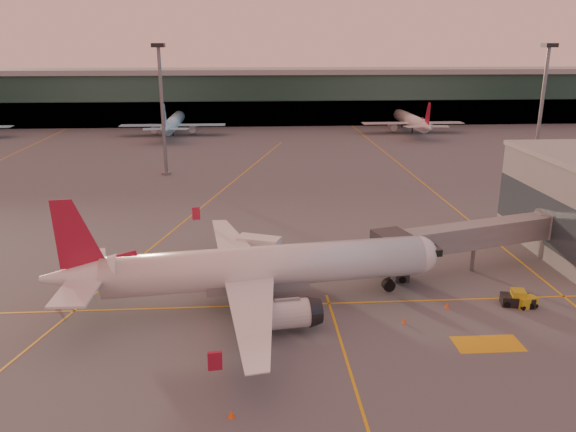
{
  "coord_description": "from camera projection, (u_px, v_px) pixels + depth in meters",
  "views": [
    {
      "loc": [
        -2.71,
        -47.05,
        25.66
      ],
      "look_at": [
        1.73,
        19.57,
        5.0
      ],
      "focal_mm": 35.0,
      "sensor_mm": 36.0,
      "label": 1
    }
  ],
  "objects": [
    {
      "name": "cone_wing_left",
      "position": [
        249.0,
        247.0,
        72.88
      ],
      "size": [
        0.45,
        0.45,
        0.57
      ],
      "color": "#FC550D",
      "rests_on": "ground"
    },
    {
      "name": "gpu_cart",
      "position": [
        527.0,
        302.0,
        56.71
      ],
      "size": [
        2.17,
        1.59,
        1.14
      ],
      "rotation": [
        0.0,
        0.0,
        0.24
      ],
      "color": "gold",
      "rests_on": "ground"
    },
    {
      "name": "mast_east_near",
      "position": [
        542.0,
        100.0,
        110.8
      ],
      "size": [
        2.4,
        2.4,
        25.6
      ],
      "color": "slate",
      "rests_on": "ground"
    },
    {
      "name": "cone_nose",
      "position": [
        447.0,
        305.0,
        56.67
      ],
      "size": [
        0.46,
        0.46,
        0.59
      ],
      "color": "#FC550D",
      "rests_on": "ground"
    },
    {
      "name": "cone_wing_right",
      "position": [
        231.0,
        414.0,
        40.07
      ],
      "size": [
        0.47,
        0.47,
        0.6
      ],
      "color": "#FC550D",
      "rests_on": "ground"
    },
    {
      "name": "pushback_tug",
      "position": [
        518.0,
        299.0,
        57.14
      ],
      "size": [
        3.49,
        2.39,
        1.64
      ],
      "rotation": [
        0.0,
        0.0,
        -0.23
      ],
      "color": "black",
      "rests_on": "ground"
    },
    {
      "name": "taxi_markings",
      "position": [
        225.0,
        202.0,
        94.54
      ],
      "size": [
        100.12,
        173.0,
        0.01
      ],
      "color": "gold",
      "rests_on": "ground"
    },
    {
      "name": "ground",
      "position": [
        284.0,
        329.0,
        52.6
      ],
      "size": [
        600.0,
        600.0,
        0.0
      ],
      "primitive_type": "plane",
      "color": "#4C4F54",
      "rests_on": "ground"
    },
    {
      "name": "distant_aircraft_row",
      "position": [
        74.0,
        136.0,
        161.67
      ],
      "size": [
        225.0,
        34.0,
        13.0
      ],
      "color": "#8ECDED",
      "rests_on": "ground"
    },
    {
      "name": "jet_bridge",
      "position": [
        484.0,
        236.0,
        65.42
      ],
      "size": [
        25.97,
        10.51,
        5.94
      ],
      "color": "slate",
      "rests_on": "ground"
    },
    {
      "name": "catering_truck",
      "position": [
        259.0,
        251.0,
        66.17
      ],
      "size": [
        5.43,
        3.85,
        3.87
      ],
      "rotation": [
        0.0,
        0.0,
        -0.38
      ],
      "color": "#A63017",
      "rests_on": "ground"
    },
    {
      "name": "cone_tail",
      "position": [
        57.0,
        306.0,
        56.45
      ],
      "size": [
        0.5,
        0.5,
        0.63
      ],
      "color": "#FC550D",
      "rests_on": "ground"
    },
    {
      "name": "cone_fwd",
      "position": [
        404.0,
        321.0,
        53.55
      ],
      "size": [
        0.41,
        0.41,
        0.52
      ],
      "color": "#FC550D",
      "rests_on": "ground"
    },
    {
      "name": "mast_west_near",
      "position": [
        162.0,
        100.0,
        109.85
      ],
      "size": [
        2.4,
        2.4,
        25.6
      ],
      "color": "slate",
      "rests_on": "ground"
    },
    {
      "name": "main_airplane",
      "position": [
        254.0,
        269.0,
        56.34
      ],
      "size": [
        40.01,
        36.18,
        12.08
      ],
      "rotation": [
        0.0,
        0.0,
        0.13
      ],
      "color": "silver",
      "rests_on": "ground"
    },
    {
      "name": "terminal",
      "position": [
        258.0,
        96.0,
        185.17
      ],
      "size": [
        400.0,
        20.0,
        17.6
      ],
      "color": "#19382D",
      "rests_on": "ground"
    }
  ]
}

